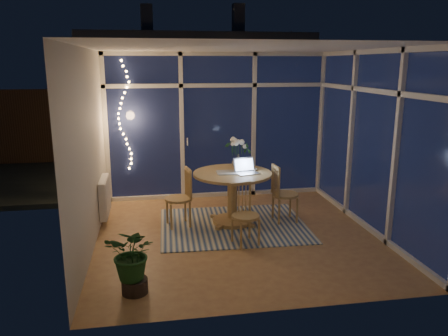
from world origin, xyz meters
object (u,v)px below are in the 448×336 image
at_px(potted_plant, 133,260).
at_px(laptop, 247,166).
at_px(dining_table, 232,198).
at_px(flower_vase, 238,161).
at_px(chair_front, 246,215).
at_px(chair_left, 178,197).
at_px(chair_right, 285,193).

bearing_deg(potted_plant, laptop, 47.82).
distance_m(dining_table, laptop, 0.57).
bearing_deg(flower_vase, dining_table, -117.18).
height_order(chair_front, laptop, laptop).
relative_size(chair_left, laptop, 2.73).
bearing_deg(laptop, chair_left, 160.05).
height_order(chair_left, chair_front, chair_left).
bearing_deg(laptop, potted_plant, -145.25).
relative_size(chair_right, flower_vase, 4.36).
relative_size(chair_front, potted_plant, 1.12).
relative_size(chair_left, chair_right, 0.99).
bearing_deg(flower_vase, potted_plant, -125.62).
xyz_separation_m(dining_table, chair_right, (0.82, -0.05, 0.05)).
height_order(chair_right, flower_vase, flower_vase).
bearing_deg(chair_right, potted_plant, 126.50).
bearing_deg(laptop, flower_vase, 85.34).
bearing_deg(dining_table, chair_front, -88.07).
bearing_deg(potted_plant, chair_left, 72.78).
xyz_separation_m(chair_left, chair_right, (1.64, -0.07, 0.00)).
height_order(chair_left, potted_plant, chair_left).
bearing_deg(chair_right, laptop, 92.42).
distance_m(chair_right, chair_front, 1.11).
height_order(dining_table, potted_plant, dining_table).
relative_size(chair_front, flower_vase, 4.06).
distance_m(dining_table, potted_plant, 2.36).
distance_m(chair_left, flower_vase, 1.11).
distance_m(chair_right, potted_plant, 2.90).
distance_m(chair_left, potted_plant, 2.00).
xyz_separation_m(dining_table, potted_plant, (-1.42, -1.89, -0.02)).
height_order(chair_right, laptop, laptop).
xyz_separation_m(dining_table, chair_left, (-0.82, 0.02, 0.05)).
bearing_deg(chair_front, chair_left, 119.94).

